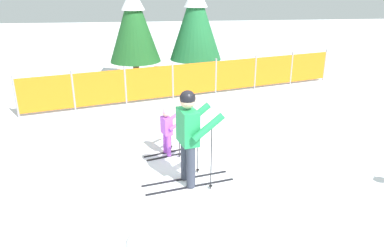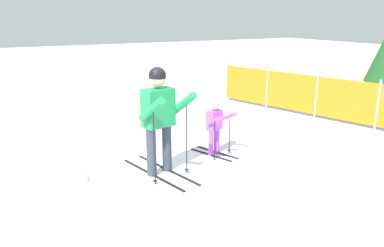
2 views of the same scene
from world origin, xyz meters
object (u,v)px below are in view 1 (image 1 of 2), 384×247
object	(u,v)px
safety_fence	(195,78)
conifer_far	(134,22)
skier_adult	(189,130)
skier_child	(167,128)
conifer_near	(196,19)

from	to	relation	value
safety_fence	conifer_far	xyz separation A→B (m)	(-1.93, 2.34, 1.57)
skier_adult	safety_fence	size ratio (longest dim) A/B	0.18
skier_child	conifer_near	distance (m)	7.06
skier_adult	conifer_far	distance (m)	8.12
conifer_far	skier_child	bearing A→B (deg)	-83.28
skier_adult	skier_child	xyz separation A→B (m)	(-0.32, 1.28, -0.45)
safety_fence	skier_child	bearing A→B (deg)	-104.73
conifer_far	conifer_near	distance (m)	2.27
safety_fence	conifer_far	size ratio (longest dim) A/B	2.95
safety_fence	conifer_far	distance (m)	3.41
skier_child	safety_fence	distance (m)	4.51
skier_child	safety_fence	bearing A→B (deg)	55.96
skier_adult	conifer_near	xyz separation A→B (m)	(1.15, 8.00, 1.15)
conifer_near	skier_child	bearing A→B (deg)	-102.40
skier_adult	safety_fence	xyz separation A→B (m)	(0.82, 5.64, -0.49)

